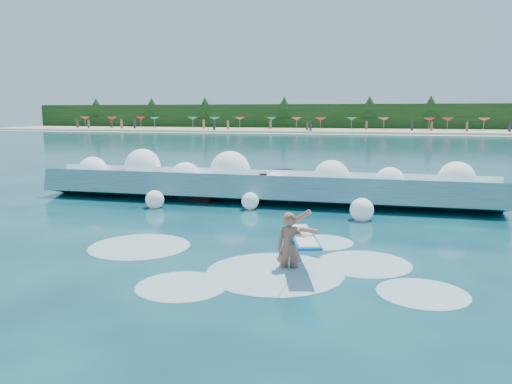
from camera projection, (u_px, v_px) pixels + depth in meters
The scene contains 11 objects.
ground at pixel (179, 248), 12.72m from camera, with size 200.00×200.00×0.00m, color #072D3D.
beach at pixel (357, 131), 87.22m from camera, with size 140.00×20.00×0.40m, color tan.
wet_band at pixel (353, 134), 76.74m from camera, with size 140.00×5.00×0.08m, color silver.
treeline at pixel (360, 117), 96.42m from camera, with size 140.00×4.00×5.00m, color black.
breaking_wave at pixel (260, 187), 19.49m from camera, with size 17.43×2.74×1.50m.
rock_cluster at pixel (201, 186), 20.72m from camera, with size 8.04×3.15×1.24m.
surfer_with_board at pixel (293, 245), 10.79m from camera, with size 1.15×2.80×1.56m.
wave_spray at pixel (247, 176), 19.50m from camera, with size 15.70×4.15×1.97m.
surf_foam at pixel (255, 264), 11.37m from camera, with size 9.07×5.87×0.15m.
beach_umbrellas at pixel (357, 119), 88.98m from camera, with size 111.76×6.46×0.50m.
beachgoers at pixel (360, 126), 84.32m from camera, with size 99.26×13.70×1.94m.
Camera 1 is at (4.99, -11.44, 3.43)m, focal length 35.00 mm.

